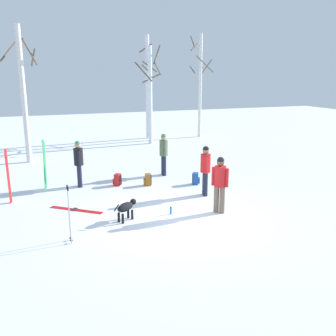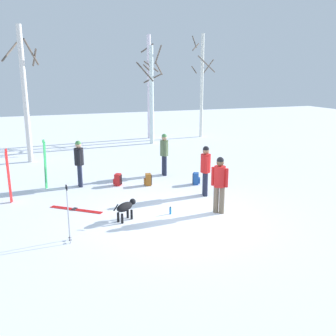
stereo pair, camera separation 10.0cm
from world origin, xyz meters
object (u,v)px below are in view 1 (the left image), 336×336
Objects in this scene: person_0 at (164,152)px; birch_tree_4 at (200,84)px; birch_tree_1 at (23,93)px; backpack_2 at (148,180)px; dog at (126,207)px; backpack_1 at (196,179)px; person_2 at (220,181)px; ski_pair_lying_0 at (76,210)px; person_3 at (79,161)px; person_1 at (205,167)px; birch_tree_2 at (150,93)px; ski_poles_0 at (69,212)px; birch_tree_3 at (148,87)px; ski_pair_planted_0 at (45,165)px; water_bottle_0 at (171,211)px; ski_pair_planted_1 at (8,177)px; backpack_0 at (117,180)px.

birch_tree_4 reaches higher than person_0.
backpack_2 is at bearing -54.09° from birch_tree_1.
dog reaches higher than backpack_1.
person_2 is 4.46m from ski_pair_lying_0.
birch_tree_1 is at bearing 108.91° from person_3.
person_1 and person_2 have the same top height.
birch_tree_1 is 7.35m from birch_tree_2.
birch_tree_3 reaches higher than ski_poles_0.
dog is at bearing 172.07° from person_2.
person_3 is at bearing -9.44° from ski_pair_planted_0.
birch_tree_3 reaches higher than birch_tree_1.
birch_tree_2 reaches higher than backpack_2.
birch_tree_4 reaches higher than backpack_1.
ski_pair_planted_0 is (-4.71, 4.40, -0.09)m from person_2.
water_bottle_0 is at bearing -94.87° from backpack_2.
person_0 is at bearing -123.66° from birch_tree_4.
person_1 is 0.28× the size of birch_tree_1.
backpack_1 is at bearing 52.09° from water_bottle_0.
ski_pair_lying_0 is 2.40m from ski_poles_0.
ski_poles_0 is 0.24× the size of birch_tree_1.
birch_tree_4 is (11.31, 9.75, 2.54)m from ski_pair_planted_1.
backpack_0 is 3.55m from water_bottle_0.
birch_tree_3 is 0.98× the size of birch_tree_4.
person_0 reaches higher than water_bottle_0.
ski_pair_planted_0 is at bearing -131.28° from birch_tree_2.
ski_pair_planted_1 reaches higher than dog.
birch_tree_3 reaches higher than backpack_1.
ski_pair_lying_0 is 0.23× the size of birch_tree_3.
person_3 is at bearing -71.09° from birch_tree_1.
water_bottle_0 is at bearing -105.25° from birch_tree_2.
birch_tree_2 is (6.38, 7.27, 2.06)m from ski_pair_planted_0.
backpack_2 is (2.86, 1.74, 0.20)m from ski_pair_lying_0.
person_3 is 3.94m from dog.
birch_tree_3 reaches higher than person_1.
person_1 and person_3 have the same top height.
birch_tree_3 is 3.38m from birch_tree_4.
person_2 is 6.67m from ski_pair_planted_1.
birch_tree_3 is at bearing 53.24° from ski_pair_planted_0.
person_1 is 12.57m from birch_tree_4.
birch_tree_3 reaches higher than person_3.
ski_poles_0 is at bearing -145.31° from backpack_1.
dog is at bearing -110.30° from birch_tree_3.
ski_pair_planted_0 reaches higher than ski_pair_planted_1.
ski_pair_lying_0 is at bearing 156.67° from person_2.
ski_pair_planted_0 is (-1.96, 4.01, 0.50)m from dog.
person_0 is at bearing 97.98° from person_1.
person_0 is 6.00m from ski_pair_planted_1.
birch_tree_1 reaches higher than ski_pair_planted_1.
person_0 is 7.41× the size of water_bottle_0.
ski_poles_0 is (-0.41, -2.24, 0.77)m from ski_pair_lying_0.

